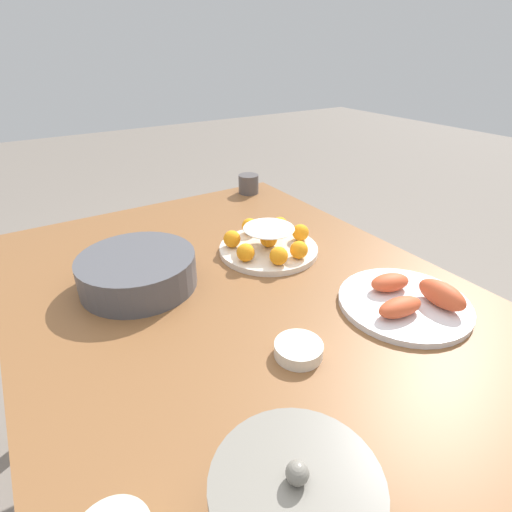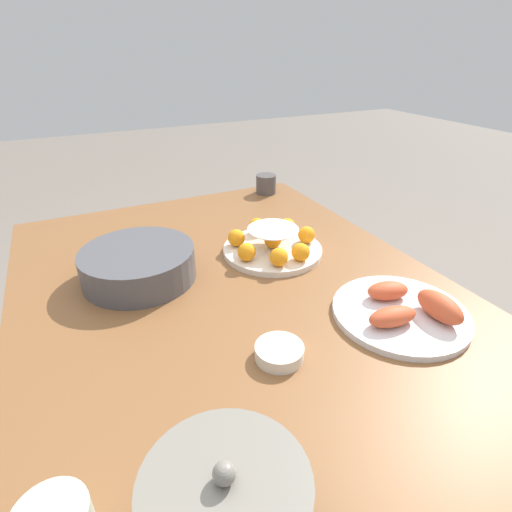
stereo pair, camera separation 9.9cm
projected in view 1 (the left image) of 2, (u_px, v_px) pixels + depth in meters
name	position (u px, v px, depth m)	size (l,w,h in m)	color
ground_plane	(245.00, 485.00, 1.28)	(12.00, 12.00, 0.00)	slate
dining_table	(242.00, 324.00, 0.97)	(1.30, 0.97, 0.74)	brown
cake_plate	(269.00, 243.00, 1.08)	(0.27, 0.27, 0.08)	silver
serving_bowl	(138.00, 270.00, 0.93)	(0.27, 0.27, 0.08)	#4C4C51
sauce_bowl	(299.00, 349.00, 0.73)	(0.09, 0.09, 0.03)	silver
seafood_platter	(408.00, 300.00, 0.86)	(0.28, 0.28, 0.07)	silver
cup_near	(249.00, 184.00, 1.51)	(0.08, 0.08, 0.07)	#4C4747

